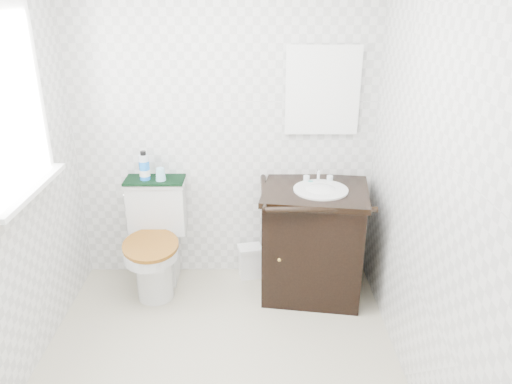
{
  "coord_description": "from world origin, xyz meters",
  "views": [
    {
      "loc": [
        0.21,
        -2.3,
        2.11
      ],
      "look_at": [
        0.23,
        0.75,
        0.86
      ],
      "focal_mm": 35.0,
      "sensor_mm": 36.0,
      "label": 1
    }
  ],
  "objects_px": {
    "toilet": "(156,244)",
    "cup": "(161,174)",
    "mouthwash_bottle": "(144,167)",
    "trash_bin": "(250,261)",
    "vanity": "(314,239)"
  },
  "relations": [
    {
      "from": "trash_bin",
      "to": "mouthwash_bottle",
      "type": "xyz_separation_m",
      "value": [
        -0.76,
        -0.02,
        0.79
      ]
    },
    {
      "from": "toilet",
      "to": "cup",
      "type": "distance_m",
      "value": 0.53
    },
    {
      "from": "vanity",
      "to": "trash_bin",
      "type": "relative_size",
      "value": 3.54
    },
    {
      "from": "trash_bin",
      "to": "cup",
      "type": "height_order",
      "value": "cup"
    },
    {
      "from": "cup",
      "to": "trash_bin",
      "type": "bearing_deg",
      "value": 3.56
    },
    {
      "from": "toilet",
      "to": "vanity",
      "type": "relative_size",
      "value": 0.88
    },
    {
      "from": "trash_bin",
      "to": "cup",
      "type": "distance_m",
      "value": 0.98
    },
    {
      "from": "toilet",
      "to": "vanity",
      "type": "distance_m",
      "value": 1.16
    },
    {
      "from": "toilet",
      "to": "trash_bin",
      "type": "bearing_deg",
      "value": 10.87
    },
    {
      "from": "trash_bin",
      "to": "cup",
      "type": "relative_size",
      "value": 2.84
    },
    {
      "from": "trash_bin",
      "to": "vanity",
      "type": "bearing_deg",
      "value": -22.97
    },
    {
      "from": "toilet",
      "to": "mouthwash_bottle",
      "type": "xyz_separation_m",
      "value": [
        -0.06,
        0.11,
        0.57
      ]
    },
    {
      "from": "trash_bin",
      "to": "mouthwash_bottle",
      "type": "bearing_deg",
      "value": -178.45
    },
    {
      "from": "mouthwash_bottle",
      "to": "vanity",
      "type": "bearing_deg",
      "value": -8.22
    },
    {
      "from": "toilet",
      "to": "mouthwash_bottle",
      "type": "bearing_deg",
      "value": 119.8
    }
  ]
}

